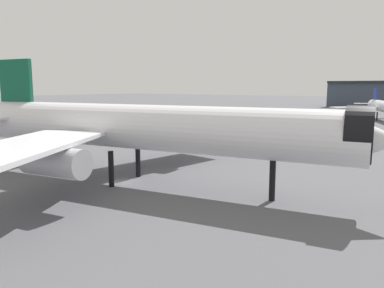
% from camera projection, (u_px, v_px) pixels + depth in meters
% --- Properties ---
extents(ground, '(900.00, 900.00, 0.00)m').
position_uv_depth(ground, '(125.00, 182.00, 51.83)').
color(ground, '#56565B').
extents(airliner_near_gate, '(62.22, 56.08, 17.15)m').
position_uv_depth(airliner_near_gate, '(139.00, 128.00, 49.99)').
color(airliner_near_gate, white).
rests_on(airliner_near_gate, ground).
extents(traffic_cone_near_nose, '(0.63, 0.63, 0.78)m').
position_uv_depth(traffic_cone_near_nose, '(205.00, 142.00, 85.86)').
color(traffic_cone_near_nose, '#F2600C').
rests_on(traffic_cone_near_nose, ground).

